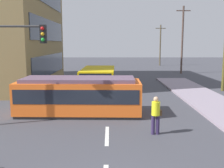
{
  "coord_description": "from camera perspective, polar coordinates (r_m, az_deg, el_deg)",
  "views": [
    {
      "loc": [
        0.13,
        -4.95,
        3.92
      ],
      "look_at": [
        0.24,
        9.41,
        1.72
      ],
      "focal_mm": 42.69,
      "sensor_mm": 36.0,
      "label": 1
    }
  ],
  "objects": [
    {
      "name": "utility_pole_distant",
      "position": [
        48.01,
        10.29,
        8.35
      ],
      "size": [
        1.8,
        0.24,
        7.1
      ],
      "color": "brown",
      "rests_on": "ground"
    },
    {
      "name": "utility_pole_far",
      "position": [
        35.94,
        14.84,
        9.34
      ],
      "size": [
        1.8,
        0.24,
        8.62
      ],
      "color": "brown",
      "rests_on": "ground"
    },
    {
      "name": "ground_plane",
      "position": [
        15.46,
        -0.91,
        -5.98
      ],
      "size": [
        120.0,
        120.0,
        0.0
      ],
      "primitive_type": "plane",
      "color": "#3E3F47"
    },
    {
      "name": "lane_stripe_2",
      "position": [
        11.63,
        -1.07,
        -10.96
      ],
      "size": [
        0.16,
        2.4,
        0.01
      ],
      "primitive_type": "cube",
      "color": "silver",
      "rests_on": "ground"
    },
    {
      "name": "streetcar_tram",
      "position": [
        14.91,
        -7.06,
        -2.4
      ],
      "size": [
        6.82,
        2.71,
        2.06
      ],
      "color": "orange",
      "rests_on": "ground"
    },
    {
      "name": "pedestrian_crossing",
      "position": [
        11.68,
        9.37,
        -6.17
      ],
      "size": [
        0.46,
        0.36,
        1.67
      ],
      "color": "#31244A",
      "rests_on": "ground"
    },
    {
      "name": "lane_stripe_4",
      "position": [
        26.82,
        -0.71,
        0.32
      ],
      "size": [
        0.16,
        2.4,
        0.01
      ],
      "primitive_type": "cube",
      "color": "silver",
      "rests_on": "ground"
    },
    {
      "name": "lane_stripe_3",
      "position": [
        20.91,
        -0.78,
        -2.08
      ],
      "size": [
        0.16,
        2.4,
        0.01
      ],
      "primitive_type": "cube",
      "color": "silver",
      "rests_on": "ground"
    },
    {
      "name": "traffic_light_mast",
      "position": [
        13.26,
        -21.24,
        6.08
      ],
      "size": [
        3.06,
        0.33,
        4.89
      ],
      "color": "#333333",
      "rests_on": "ground"
    },
    {
      "name": "city_bus",
      "position": [
        21.33,
        -2.96,
        1.13
      ],
      "size": [
        2.67,
        5.84,
        1.94
      ],
      "color": "gold",
      "rests_on": "ground"
    }
  ]
}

